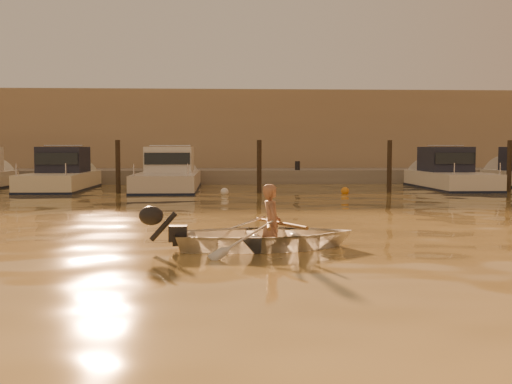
{
  "coord_description": "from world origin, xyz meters",
  "views": [
    {
      "loc": [
        -1.64,
        -10.43,
        1.7
      ],
      "look_at": [
        -0.89,
        3.36,
        0.75
      ],
      "focal_mm": 45.0,
      "sensor_mm": 36.0,
      "label": 1
    }
  ],
  "objects": [
    {
      "name": "moored_boat_2",
      "position": [
        -3.79,
        16.0,
        0.62
      ],
      "size": [
        2.39,
        7.96,
        1.75
      ],
      "primitive_type": null,
      "color": "beige",
      "rests_on": "ground_plane"
    },
    {
      "name": "quay",
      "position": [
        0.0,
        21.5,
        0.15
      ],
      "size": [
        52.0,
        4.0,
        1.0
      ],
      "primitive_type": "cube",
      "color": "gray",
      "rests_on": "ground_plane"
    },
    {
      "name": "dinghy",
      "position": [
        -0.89,
        0.36,
        0.2
      ],
      "size": [
        3.3,
        2.52,
        0.64
      ],
      "primitive_type": "imported",
      "rotation": [
        0.0,
        0.0,
        1.68
      ],
      "color": "silver",
      "rests_on": "ground_plane"
    },
    {
      "name": "moored_boat_1",
      "position": [
        -8.18,
        16.0,
        0.62
      ],
      "size": [
        2.21,
        6.6,
        1.75
      ],
      "primitive_type": null,
      "color": "beige",
      "rests_on": "ground_plane"
    },
    {
      "name": "person",
      "position": [
        -0.79,
        0.37,
        0.39
      ],
      "size": [
        0.38,
        0.54,
        1.39
      ],
      "primitive_type": "imported",
      "rotation": [
        0.0,
        0.0,
        1.68
      ],
      "color": "#926349",
      "rests_on": "dinghy"
    },
    {
      "name": "piling_1",
      "position": [
        -5.5,
        13.8,
        0.9
      ],
      "size": [
        0.18,
        0.18,
        2.2
      ],
      "primitive_type": "cylinder",
      "color": "#2D2319",
      "rests_on": "ground_plane"
    },
    {
      "name": "outboard_motor",
      "position": [
        -2.38,
        0.2,
        0.28
      ],
      "size": [
        0.94,
        0.49,
        0.7
      ],
      "primitive_type": null,
      "rotation": [
        0.0,
        0.0,
        0.11
      ],
      "color": "black",
      "rests_on": "dinghy"
    },
    {
      "name": "piling_2",
      "position": [
        -0.2,
        13.8,
        0.9
      ],
      "size": [
        0.18,
        0.18,
        2.2
      ],
      "primitive_type": "cylinder",
      "color": "#2D2319",
      "rests_on": "ground_plane"
    },
    {
      "name": "ground_plane",
      "position": [
        0.0,
        0.0,
        0.0
      ],
      "size": [
        160.0,
        160.0,
        0.0
      ],
      "primitive_type": "plane",
      "color": "olive",
      "rests_on": "ground"
    },
    {
      "name": "fender_d",
      "position": [
        2.97,
        13.15,
        0.1
      ],
      "size": [
        0.3,
        0.3,
        0.3
      ],
      "primitive_type": "sphere",
      "color": "orange",
      "rests_on": "ground_plane"
    },
    {
      "name": "fender_c",
      "position": [
        -1.52,
        12.9,
        0.1
      ],
      "size": [
        0.3,
        0.3,
        0.3
      ],
      "primitive_type": "sphere",
      "color": "white",
      "rests_on": "ground_plane"
    },
    {
      "name": "oar_port",
      "position": [
        -0.64,
        0.38,
        0.42
      ],
      "size": [
        0.71,
        2.01,
        0.13
      ],
      "primitive_type": "cylinder",
      "rotation": [
        1.54,
        0.0,
        0.32
      ],
      "color": "brown",
      "rests_on": "dinghy"
    },
    {
      "name": "moored_boat_4",
      "position": [
        7.97,
        16.0,
        0.62
      ],
      "size": [
        2.19,
        6.79,
        1.75
      ],
      "primitive_type": null,
      "color": "silver",
      "rests_on": "ground_plane"
    },
    {
      "name": "piling_4",
      "position": [
        9.5,
        13.8,
        0.9
      ],
      "size": [
        0.18,
        0.18,
        2.2
      ],
      "primitive_type": "cylinder",
      "color": "#2D2319",
      "rests_on": "ground_plane"
    },
    {
      "name": "waterfront_building",
      "position": [
        0.0,
        27.0,
        2.4
      ],
      "size": [
        46.0,
        7.0,
        4.8
      ],
      "primitive_type": "cube",
      "color": "#9E8466",
      "rests_on": "quay"
    },
    {
      "name": "fender_e",
      "position": [
        7.02,
        13.19,
        0.1
      ],
      "size": [
        0.3,
        0.3,
        0.3
      ],
      "primitive_type": "sphere",
      "color": "white",
      "rests_on": "ground_plane"
    },
    {
      "name": "oar_starboard",
      "position": [
        -0.84,
        0.36,
        0.42
      ],
      "size": [
        0.2,
        2.1,
        0.13
      ],
      "primitive_type": "cylinder",
      "rotation": [
        1.54,
        0.0,
        -0.07
      ],
      "color": "brown",
      "rests_on": "dinghy"
    },
    {
      "name": "piling_3",
      "position": [
        4.8,
        13.8,
        0.9
      ],
      "size": [
        0.18,
        0.18,
        2.2
      ],
      "primitive_type": "cylinder",
      "color": "#2D2319",
      "rests_on": "ground_plane"
    },
    {
      "name": "fender_b",
      "position": [
        -7.89,
        13.32,
        0.1
      ],
      "size": [
        0.3,
        0.3,
        0.3
      ],
      "primitive_type": "sphere",
      "color": "#CE6518",
      "rests_on": "ground_plane"
    }
  ]
}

